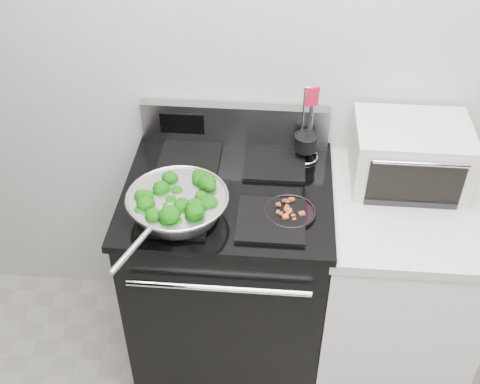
# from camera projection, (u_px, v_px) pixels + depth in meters

# --- Properties ---
(back_wall) EXTENTS (4.00, 0.02, 2.70)m
(back_wall) POSITION_uv_depth(u_px,v_px,m) (315.00, 53.00, 2.25)
(back_wall) COLOR #B7B5AE
(back_wall) RESTS_ON ground
(gas_range) EXTENTS (0.79, 0.69, 1.13)m
(gas_range) POSITION_uv_depth(u_px,v_px,m) (229.00, 273.00, 2.56)
(gas_range) COLOR black
(gas_range) RESTS_ON floor
(counter) EXTENTS (0.62, 0.68, 0.92)m
(counter) POSITION_uv_depth(u_px,v_px,m) (391.00, 287.00, 2.53)
(counter) COLOR white
(counter) RESTS_ON floor
(skillet) EXTENTS (0.36, 0.55, 0.08)m
(skillet) POSITION_uv_depth(u_px,v_px,m) (177.00, 204.00, 2.11)
(skillet) COLOR silver
(skillet) RESTS_ON gas_range
(broccoli_pile) EXTENTS (0.29, 0.29, 0.10)m
(broccoli_pile) POSITION_uv_depth(u_px,v_px,m) (177.00, 199.00, 2.10)
(broccoli_pile) COLOR #063304
(broccoli_pile) RESTS_ON skillet
(bacon_plate) EXTENTS (0.19, 0.19, 0.04)m
(bacon_plate) POSITION_uv_depth(u_px,v_px,m) (290.00, 210.00, 2.14)
(bacon_plate) COLOR black
(bacon_plate) RESTS_ON gas_range
(utensil_holder) EXTENTS (0.11, 0.11, 0.33)m
(utensil_holder) POSITION_uv_depth(u_px,v_px,m) (306.00, 146.00, 2.38)
(utensil_holder) COLOR silver
(utensil_holder) RESTS_ON gas_range
(toaster_oven) EXTENTS (0.43, 0.33, 0.24)m
(toaster_oven) POSITION_uv_depth(u_px,v_px,m) (410.00, 155.00, 2.27)
(toaster_oven) COLOR beige
(toaster_oven) RESTS_ON counter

